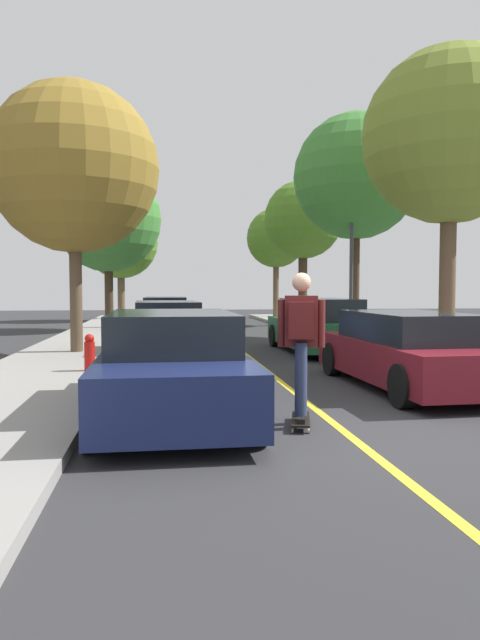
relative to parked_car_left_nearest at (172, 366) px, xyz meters
The scene contains 18 objects.
ground 2.45m from the parked_car_left_nearest, 31.24° to the right, with size 80.00×80.00×0.00m, color #2D2D30.
center_line 3.50m from the parked_car_left_nearest, 54.13° to the left, with size 0.12×39.20×0.01m, color gold.
parked_car_left_nearest is the anchor object (origin of this frame).
parked_car_left_near 6.89m from the parked_car_left_nearest, 90.01° to the left, with size 1.95×4.41×1.38m.
parked_car_left_far 13.88m from the parked_car_left_nearest, 89.99° to the left, with size 1.90×4.33×1.39m.
parked_car_right_nearest 4.36m from the parked_car_left_nearest, 22.72° to the left, with size 1.93×4.62×1.30m.
parked_car_right_near 8.40m from the parked_car_left_nearest, 61.40° to the left, with size 2.00×4.54×1.43m.
street_tree_left_nearest 8.41m from the parked_car_left_nearest, 107.54° to the left, with size 4.14×4.14×6.58m.
street_tree_left_near 16.66m from the parked_car_left_nearest, 97.92° to the left, with size 4.21×4.21×6.43m.
street_tree_left_far 23.51m from the parked_car_left_nearest, 95.52° to the left, with size 3.84×3.84×5.92m.
street_tree_right_nearest 8.96m from the parked_car_left_nearest, 36.77° to the left, with size 3.89×3.89×6.90m.
street_tree_right_near 13.49m from the parked_car_left_nearest, 60.34° to the left, with size 4.14×4.14×7.33m.
street_tree_right_far 19.72m from the parked_car_left_nearest, 71.06° to the left, with size 3.56×3.56×6.47m.
street_tree_right_farthest 25.60m from the parked_car_left_nearest, 75.69° to the left, with size 3.33×3.33×6.06m.
fire_hydrant 3.87m from the parked_car_left_nearest, 112.80° to the left, with size 0.20×0.20×0.70m.
streetlamp 11.79m from the parked_car_left_nearest, 59.84° to the left, with size 0.36×0.24×5.59m.
skateboard 1.84m from the parked_car_left_nearest, 25.86° to the right, with size 0.41×0.87×0.10m.
skateboarder 1.80m from the parked_car_left_nearest, 26.93° to the right, with size 0.58×0.70×1.79m.
Camera 1 is at (-2.13, -6.46, 1.70)m, focal length 32.56 mm.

